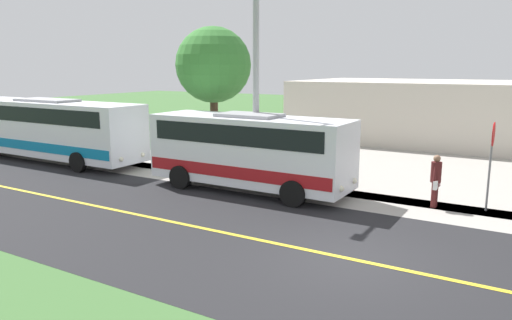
{
  "coord_description": "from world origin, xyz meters",
  "views": [
    {
      "loc": [
        10.69,
        3.67,
        4.6
      ],
      "look_at": [
        -3.5,
        -4.74,
        1.4
      ],
      "focal_mm": 34.04,
      "sensor_mm": 36.0,
      "label": 1
    }
  ],
  "objects_px": {
    "pedestrian_with_bags": "(436,179)",
    "street_light_pole": "(254,74)",
    "transit_bus_rear": "(49,127)",
    "stop_sign": "(492,151)",
    "tree_curbside": "(213,66)",
    "commercial_building": "(469,112)",
    "shuttle_bus_front": "(249,149)"
  },
  "relations": [
    {
      "from": "tree_curbside",
      "to": "stop_sign",
      "type": "bearing_deg",
      "value": 83.64
    },
    {
      "from": "stop_sign",
      "to": "street_light_pole",
      "type": "bearing_deg",
      "value": -81.31
    },
    {
      "from": "pedestrian_with_bags",
      "to": "street_light_pole",
      "type": "distance_m",
      "value": 7.34
    },
    {
      "from": "street_light_pole",
      "to": "pedestrian_with_bags",
      "type": "bearing_deg",
      "value": 97.01
    },
    {
      "from": "pedestrian_with_bags",
      "to": "transit_bus_rear",
      "type": "bearing_deg",
      "value": -86.2
    },
    {
      "from": "shuttle_bus_front",
      "to": "street_light_pole",
      "type": "height_order",
      "value": "street_light_pole"
    },
    {
      "from": "stop_sign",
      "to": "tree_curbside",
      "type": "xyz_separation_m",
      "value": [
        -1.3,
        -11.67,
        2.66
      ]
    },
    {
      "from": "pedestrian_with_bags",
      "to": "stop_sign",
      "type": "distance_m",
      "value": 1.9
    },
    {
      "from": "commercial_building",
      "to": "transit_bus_rear",
      "type": "bearing_deg",
      "value": -44.99
    },
    {
      "from": "shuttle_bus_front",
      "to": "pedestrian_with_bags",
      "type": "bearing_deg",
      "value": 100.74
    },
    {
      "from": "street_light_pole",
      "to": "tree_curbside",
      "type": "bearing_deg",
      "value": -124.7
    },
    {
      "from": "transit_bus_rear",
      "to": "stop_sign",
      "type": "bearing_deg",
      "value": 94.75
    },
    {
      "from": "transit_bus_rear",
      "to": "commercial_building",
      "type": "xyz_separation_m",
      "value": [
        -16.92,
        16.91,
        0.17
      ]
    },
    {
      "from": "pedestrian_with_bags",
      "to": "tree_curbside",
      "type": "relative_size",
      "value": 0.28
    },
    {
      "from": "pedestrian_with_bags",
      "to": "stop_sign",
      "type": "bearing_deg",
      "value": 105.54
    },
    {
      "from": "shuttle_bus_front",
      "to": "transit_bus_rear",
      "type": "height_order",
      "value": "transit_bus_rear"
    },
    {
      "from": "shuttle_bus_front",
      "to": "transit_bus_rear",
      "type": "distance_m",
      "value": 11.56
    },
    {
      "from": "pedestrian_with_bags",
      "to": "street_light_pole",
      "type": "bearing_deg",
      "value": -82.99
    },
    {
      "from": "pedestrian_with_bags",
      "to": "commercial_building",
      "type": "height_order",
      "value": "commercial_building"
    },
    {
      "from": "pedestrian_with_bags",
      "to": "commercial_building",
      "type": "distance_m",
      "value": 15.79
    },
    {
      "from": "street_light_pole",
      "to": "tree_curbside",
      "type": "distance_m",
      "value": 4.45
    },
    {
      "from": "shuttle_bus_front",
      "to": "tree_curbside",
      "type": "relative_size",
      "value": 1.23
    },
    {
      "from": "shuttle_bus_front",
      "to": "transit_bus_rear",
      "type": "relative_size",
      "value": 0.7
    },
    {
      "from": "tree_curbside",
      "to": "commercial_building",
      "type": "relative_size",
      "value": 0.31
    },
    {
      "from": "stop_sign",
      "to": "tree_curbside",
      "type": "distance_m",
      "value": 12.04
    },
    {
      "from": "transit_bus_rear",
      "to": "tree_curbside",
      "type": "bearing_deg",
      "value": 110.4
    },
    {
      "from": "pedestrian_with_bags",
      "to": "commercial_building",
      "type": "bearing_deg",
      "value": -176.1
    },
    {
      "from": "stop_sign",
      "to": "tree_curbside",
      "type": "height_order",
      "value": "tree_curbside"
    },
    {
      "from": "pedestrian_with_bags",
      "to": "street_light_pole",
      "type": "relative_size",
      "value": 0.23
    },
    {
      "from": "pedestrian_with_bags",
      "to": "stop_sign",
      "type": "xyz_separation_m",
      "value": [
        -0.43,
        1.54,
        1.02
      ]
    },
    {
      "from": "street_light_pole",
      "to": "shuttle_bus_front",
      "type": "bearing_deg",
      "value": 6.26
    },
    {
      "from": "stop_sign",
      "to": "commercial_building",
      "type": "bearing_deg",
      "value": -170.3
    }
  ]
}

